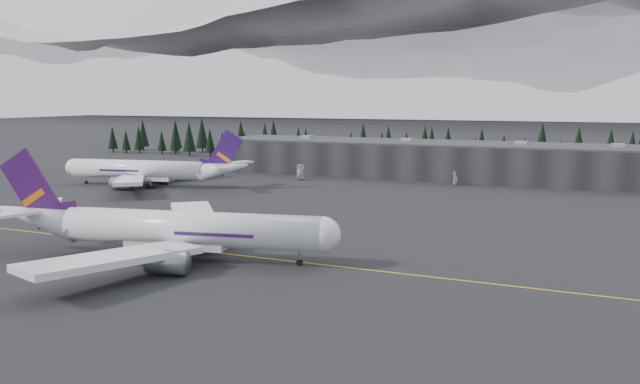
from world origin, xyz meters
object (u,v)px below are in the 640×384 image
at_px(terminal, 434,159).
at_px(gse_vehicle_b, 455,183).
at_px(gse_vehicle_a, 301,178).
at_px(jet_main, 162,228).
at_px(jet_parked, 153,170).

xyz_separation_m(terminal, gse_vehicle_b, (11.75, -19.54, -5.51)).
height_order(terminal, gse_vehicle_a, terminal).
bearing_deg(jet_main, terminal, 70.79).
height_order(terminal, gse_vehicle_b, terminal).
relative_size(gse_vehicle_a, gse_vehicle_b, 1.19).
height_order(jet_parked, gse_vehicle_b, jet_parked).
height_order(jet_main, gse_vehicle_b, jet_main).
xyz_separation_m(terminal, jet_parked, (-77.31, -60.57, -0.99)).
relative_size(terminal, gse_vehicle_a, 28.91).
bearing_deg(terminal, jet_parked, -141.92).
bearing_deg(terminal, gse_vehicle_a, -145.52).
xyz_separation_m(jet_main, gse_vehicle_a, (-21.97, 106.36, -4.69)).
bearing_deg(gse_vehicle_b, gse_vehicle_a, -90.76).
bearing_deg(gse_vehicle_a, terminal, 26.43).
distance_m(jet_main, gse_vehicle_b, 118.42).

